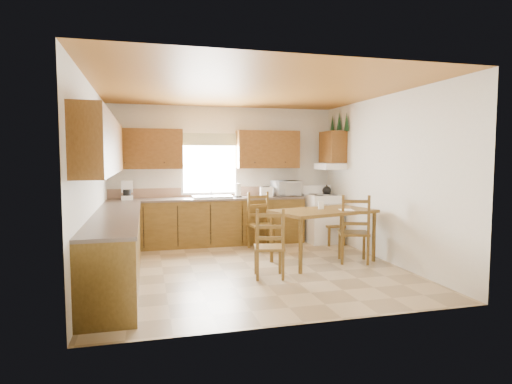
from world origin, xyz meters
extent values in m
plane|color=#9E8864|center=(0.00, 0.00, 0.00)|extent=(4.50, 4.50, 0.00)
plane|color=#9F6222|center=(0.00, 0.00, 2.70)|extent=(4.50, 4.50, 0.00)
plane|color=silver|center=(-2.25, 0.00, 1.35)|extent=(4.50, 4.50, 0.00)
plane|color=silver|center=(2.25, 0.00, 1.35)|extent=(4.50, 4.50, 0.00)
plane|color=silver|center=(0.00, 2.25, 1.35)|extent=(4.50, 4.50, 0.00)
plane|color=silver|center=(0.00, -2.25, 1.35)|extent=(4.50, 4.50, 0.00)
cube|color=brown|center=(-0.38, 1.95, 0.44)|extent=(3.75, 0.60, 0.88)
cube|color=brown|center=(-1.95, -0.15, 0.44)|extent=(0.60, 3.60, 0.88)
cube|color=brown|center=(-0.38, 1.95, 0.90)|extent=(3.75, 0.63, 0.04)
cube|color=brown|center=(-1.95, -0.15, 0.90)|extent=(0.63, 3.60, 0.04)
cube|color=#96725A|center=(-0.38, 2.24, 1.01)|extent=(3.75, 0.01, 0.18)
cube|color=brown|center=(-1.55, 2.08, 1.85)|extent=(1.41, 0.33, 0.75)
cube|color=brown|center=(0.86, 2.08, 1.85)|extent=(1.25, 0.33, 0.75)
cube|color=brown|center=(-2.08, -0.15, 1.85)|extent=(0.33, 3.60, 0.75)
cube|color=brown|center=(2.08, 1.65, 1.90)|extent=(0.33, 0.62, 0.62)
cube|color=white|center=(2.03, 1.65, 1.52)|extent=(0.44, 0.62, 0.12)
cube|color=white|center=(-0.30, 2.22, 1.55)|extent=(1.13, 0.02, 1.18)
cube|color=white|center=(-0.30, 2.21, 1.55)|extent=(1.05, 0.01, 1.10)
cube|color=#5A6F41|center=(-0.30, 2.19, 2.05)|extent=(1.19, 0.01, 0.24)
cube|color=silver|center=(-0.30, 1.95, 0.94)|extent=(0.75, 0.45, 0.04)
cone|color=#13371E|center=(2.21, 1.33, 2.38)|extent=(0.22, 0.22, 0.36)
cone|color=#13371E|center=(2.21, 1.65, 2.42)|extent=(0.22, 0.22, 0.36)
cone|color=#13371E|center=(2.21, 1.97, 2.38)|extent=(0.22, 0.22, 0.36)
cube|color=white|center=(1.88, 1.65, 0.47)|extent=(0.64, 0.66, 0.94)
cube|color=white|center=(-1.87, 1.93, 1.08)|extent=(0.26, 0.28, 0.32)
cylinder|color=white|center=(0.21, 1.92, 1.06)|extent=(0.14, 0.14, 0.27)
cube|color=white|center=(0.77, 1.88, 1.02)|extent=(0.25, 0.18, 0.19)
imported|color=white|center=(1.22, 1.95, 1.07)|extent=(0.57, 0.46, 0.31)
cube|color=brown|center=(1.23, 0.13, 0.43)|extent=(1.78, 1.30, 0.85)
cube|color=brown|center=(0.13, -0.51, 0.49)|extent=(0.48, 0.46, 0.98)
cube|color=brown|center=(1.70, -0.01, 0.55)|extent=(0.58, 0.56, 1.10)
cube|color=brown|center=(0.53, 1.31, 0.52)|extent=(0.49, 0.48, 1.04)
cube|color=brown|center=(1.99, 1.37, 0.44)|extent=(0.37, 0.36, 0.87)
cube|color=white|center=(1.57, -0.01, 0.86)|extent=(0.27, 0.33, 0.00)
cube|color=white|center=(1.23, 0.22, 0.92)|extent=(0.10, 0.03, 0.13)
camera|label=1|loc=(-1.55, -6.22, 1.70)|focal=30.00mm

